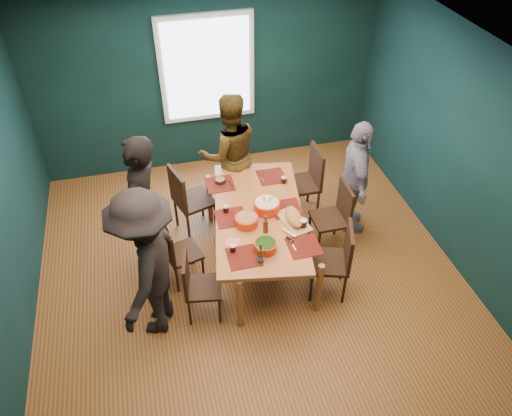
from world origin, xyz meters
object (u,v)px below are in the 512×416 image
at_px(chair_left_far, 187,197).
at_px(person_near_left, 147,266).
at_px(chair_left_mid, 176,250).
at_px(person_back, 230,154).
at_px(chair_right_near, 338,257).
at_px(chair_right_mid, 337,213).
at_px(chair_left_near, 196,283).
at_px(person_far_left, 143,209).
at_px(bowl_salad, 246,220).
at_px(bowl_herbs, 266,246).
at_px(chair_right_far, 308,177).
at_px(bowl_dumpling, 267,206).
at_px(dining_table, 259,218).
at_px(person_right, 355,179).
at_px(cutting_board, 294,218).

bearing_deg(chair_left_far, person_near_left, -129.29).
bearing_deg(chair_left_mid, person_back, 39.24).
bearing_deg(person_back, chair_right_near, 110.50).
distance_m(chair_left_far, chair_right_mid, 1.90).
height_order(chair_left_near, person_far_left, person_far_left).
xyz_separation_m(chair_left_mid, person_far_left, (-0.29, 0.31, 0.43)).
relative_size(chair_left_near, chair_right_near, 0.88).
bearing_deg(bowl_salad, chair_left_mid, 175.91).
bearing_deg(person_near_left, bowl_herbs, 114.42).
height_order(chair_right_far, bowl_dumpling, bowl_dumpling).
height_order(dining_table, chair_left_far, chair_left_far).
bearing_deg(person_right, cutting_board, 131.65).
xyz_separation_m(chair_left_mid, person_near_left, (-0.32, -0.56, 0.40)).
xyz_separation_m(dining_table, chair_right_far, (0.87, 0.76, -0.11)).
height_order(chair_left_far, chair_right_near, chair_left_far).
xyz_separation_m(chair_right_near, bowl_dumpling, (-0.63, 0.73, 0.28)).
bearing_deg(dining_table, chair_left_far, 145.51).
bearing_deg(bowl_herbs, chair_left_near, -177.29).
height_order(chair_left_mid, person_far_left, person_far_left).
bearing_deg(bowl_salad, bowl_herbs, -76.87).
height_order(person_right, bowl_herbs, person_right).
distance_m(dining_table, person_far_left, 1.33).
bearing_deg(person_far_left, chair_left_far, 157.58).
distance_m(chair_right_mid, bowl_herbs, 1.29).
bearing_deg(bowl_salad, chair_left_far, 122.41).
xyz_separation_m(chair_left_near, person_back, (0.76, 1.80, 0.36)).
distance_m(chair_left_mid, chair_right_far, 2.07).
xyz_separation_m(chair_left_near, person_right, (2.20, 0.96, 0.30)).
xyz_separation_m(chair_right_mid, chair_right_near, (-0.27, -0.74, 0.02)).
relative_size(chair_left_near, bowl_herbs, 3.42).
bearing_deg(chair_left_far, chair_right_mid, -39.25).
bearing_deg(chair_right_near, chair_right_far, 102.85).
height_order(dining_table, chair_right_near, chair_right_near).
xyz_separation_m(chair_right_near, person_back, (-0.84, 1.86, 0.30)).
relative_size(person_right, cutting_board, 2.66).
distance_m(person_right, bowl_herbs, 1.70).
height_order(bowl_dumpling, cutting_board, bowl_dumpling).
relative_size(dining_table, chair_left_mid, 2.54).
bearing_deg(chair_left_mid, bowl_salad, -19.19).
bearing_deg(person_right, chair_right_mid, 142.10).
bearing_deg(bowl_herbs, chair_right_far, 55.03).
distance_m(chair_right_far, cutting_board, 1.16).
relative_size(dining_table, cutting_board, 3.63).
relative_size(chair_left_near, person_right, 0.53).
xyz_separation_m(chair_left_far, bowl_dumpling, (0.86, -0.72, 0.26)).
distance_m(bowl_dumpling, bowl_herbs, 0.66).
bearing_deg(chair_left_far, bowl_dumpling, -57.21).
relative_size(chair_left_mid, bowl_salad, 3.22).
distance_m(chair_right_near, bowl_herbs, 0.86).
bearing_deg(cutting_board, dining_table, 130.45).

